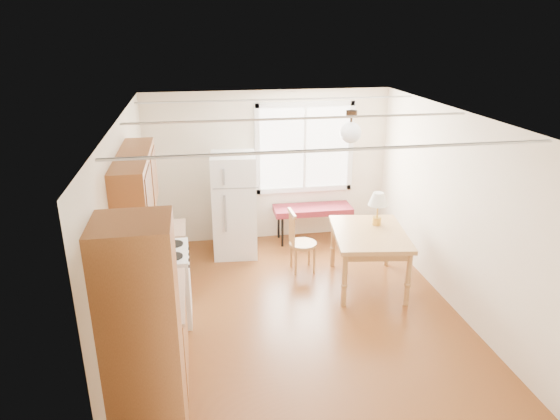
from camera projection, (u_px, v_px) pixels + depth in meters
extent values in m
cube|color=#572B12|center=(299.00, 312.00, 6.39)|extent=(4.60, 5.60, 0.12)
cube|color=white|center=(302.00, 117.00, 5.52)|extent=(4.60, 5.60, 0.12)
cube|color=#F5E4C4|center=(269.00, 167.00, 8.26)|extent=(4.60, 0.10, 2.50)
cube|color=#F5E4C4|center=(372.00, 346.00, 3.65)|extent=(4.60, 0.10, 2.50)
cube|color=#F5E4C4|center=(127.00, 233.00, 5.63)|extent=(0.10, 5.60, 2.50)
cube|color=#F5E4C4|center=(455.00, 212.00, 6.28)|extent=(0.10, 5.60, 2.50)
cube|color=brown|center=(143.00, 341.00, 4.04)|extent=(0.60, 0.60, 2.10)
cube|color=brown|center=(157.00, 335.00, 5.18)|extent=(0.60, 1.10, 0.86)
cube|color=tan|center=(154.00, 297.00, 5.03)|extent=(0.62, 1.14, 0.04)
cube|color=white|center=(163.00, 285.00, 6.15)|extent=(0.65, 0.76, 0.90)
cube|color=brown|center=(164.00, 260.00, 6.84)|extent=(0.60, 0.60, 0.86)
cube|color=brown|center=(136.00, 186.00, 5.31)|extent=(0.33, 1.60, 0.70)
cube|color=white|center=(304.00, 148.00, 8.24)|extent=(1.50, 0.02, 1.35)
cylinder|color=#302115|center=(352.00, 113.00, 6.02)|extent=(0.14, 0.14, 0.06)
cylinder|color=#302115|center=(351.00, 121.00, 6.05)|extent=(0.03, 0.03, 0.16)
sphere|color=white|center=(351.00, 133.00, 6.10)|extent=(0.26, 0.26, 0.26)
cube|color=white|center=(234.00, 205.00, 7.78)|extent=(0.72, 0.72, 1.63)
cube|color=gray|center=(235.00, 188.00, 7.34)|extent=(0.67, 0.02, 0.02)
cube|color=gray|center=(225.00, 203.00, 7.38)|extent=(0.03, 0.03, 0.98)
cube|color=maroon|center=(313.00, 209.00, 8.36)|extent=(1.31, 0.51, 0.10)
cylinder|color=black|center=(282.00, 232.00, 8.21)|extent=(0.04, 0.04, 0.50)
cylinder|color=black|center=(346.00, 228.00, 8.39)|extent=(0.04, 0.04, 0.50)
cylinder|color=black|center=(279.00, 224.00, 8.55)|extent=(0.04, 0.04, 0.50)
cylinder|color=black|center=(340.00, 220.00, 8.72)|extent=(0.04, 0.04, 0.50)
cube|color=#A0703D|center=(370.00, 234.00, 6.82)|extent=(1.14, 1.41, 0.06)
cube|color=#A0703D|center=(369.00, 239.00, 6.85)|extent=(1.03, 1.30, 0.10)
cylinder|color=#A0703D|center=(344.00, 280.00, 6.41)|extent=(0.07, 0.07, 0.74)
cylinder|color=#A0703D|center=(408.00, 280.00, 6.43)|extent=(0.07, 0.07, 0.74)
cylinder|color=#A0703D|center=(333.00, 244.00, 7.49)|extent=(0.07, 0.07, 0.74)
cylinder|color=#A0703D|center=(388.00, 243.00, 7.51)|extent=(0.07, 0.07, 0.74)
cylinder|color=#A0703D|center=(303.00, 244.00, 7.36)|extent=(0.41, 0.41, 0.05)
cylinder|color=#A0703D|center=(296.00, 262.00, 7.28)|extent=(0.04, 0.04, 0.42)
cylinder|color=#A0703D|center=(314.00, 260.00, 7.33)|extent=(0.04, 0.04, 0.42)
cylinder|color=#A0703D|center=(291.00, 254.00, 7.53)|extent=(0.04, 0.04, 0.42)
cylinder|color=#A0703D|center=(309.00, 252.00, 7.59)|extent=(0.04, 0.04, 0.42)
cylinder|color=gold|center=(377.00, 221.00, 7.04)|extent=(0.13, 0.13, 0.11)
cylinder|color=gold|center=(377.00, 211.00, 6.99)|extent=(0.02, 0.02, 0.18)
cone|color=white|center=(378.00, 199.00, 6.93)|extent=(0.27, 0.27, 0.18)
cube|color=black|center=(149.00, 299.00, 4.87)|extent=(0.21, 0.25, 0.09)
cube|color=black|center=(147.00, 286.00, 4.71)|extent=(0.20, 0.08, 0.30)
cylinder|color=black|center=(149.00, 287.00, 4.88)|extent=(0.15, 0.15, 0.13)
cylinder|color=#B71E0D|center=(152.00, 269.00, 5.40)|extent=(0.10, 0.10, 0.15)
sphere|color=#B71E0D|center=(151.00, 261.00, 5.37)|extent=(0.05, 0.05, 0.05)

